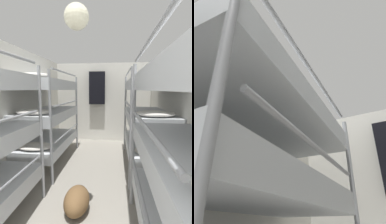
% 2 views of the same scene
% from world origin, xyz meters
% --- Properties ---
extents(wall_left, '(0.06, 5.28, 2.22)m').
position_xyz_m(wall_left, '(-1.37, 2.58, 1.11)').
color(wall_left, silver).
rests_on(wall_left, ground_plane).
extents(wall_right, '(0.06, 5.28, 2.22)m').
position_xyz_m(wall_right, '(1.37, 2.58, 1.11)').
color(wall_right, silver).
rests_on(wall_right, ground_plane).
extents(wall_back, '(2.80, 0.06, 2.22)m').
position_xyz_m(wall_back, '(0.00, 5.19, 1.11)').
color(wall_back, silver).
rests_on(wall_back, ground_plane).
extents(bunk_stack_left_far, '(0.76, 1.78, 1.82)m').
position_xyz_m(bunk_stack_left_far, '(-0.96, 3.46, 0.99)').
color(bunk_stack_left_far, gray).
rests_on(bunk_stack_left_far, ground_plane).
extents(bunk_stack_right_far, '(0.76, 1.78, 1.82)m').
position_xyz_m(bunk_stack_right_far, '(0.96, 3.46, 0.99)').
color(bunk_stack_right_far, gray).
rests_on(bunk_stack_right_far, ground_plane).
extents(duffel_bag, '(0.30, 0.48, 0.30)m').
position_xyz_m(duffel_bag, '(-0.07, 2.07, 0.15)').
color(duffel_bag, brown).
rests_on(duffel_bag, ground_plane).
extents(hanging_coat, '(0.44, 0.12, 0.90)m').
position_xyz_m(hanging_coat, '(-0.16, 5.04, 1.52)').
color(hanging_coat, black).
extents(ceiling_light, '(0.24, 0.24, 0.24)m').
position_xyz_m(ceiling_light, '(0.00, 1.87, 2.16)').
color(ceiling_light, '#F4EFCC').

